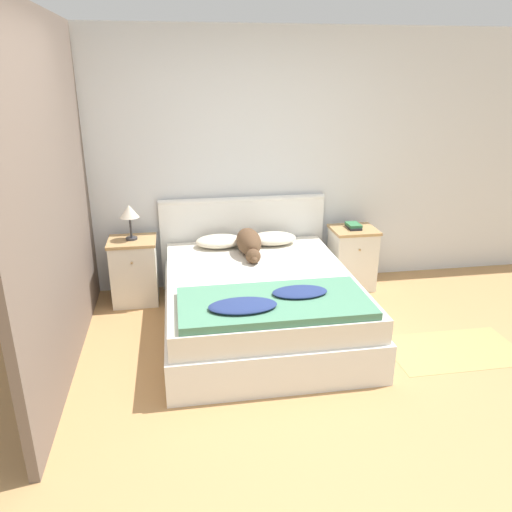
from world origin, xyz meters
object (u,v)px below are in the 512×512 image
object	(u,v)px
bed	(260,303)
nightstand_right	(352,258)
dog	(249,243)
nightstand_left	(135,271)
pillow_left	(219,241)
pillow_right	(273,238)
table_lamp	(129,213)
book_stack	(354,226)

from	to	relation	value
bed	nightstand_right	xyz separation A→B (m)	(1.10, 0.76, 0.07)
bed	dog	world-z (taller)	dog
nightstand_left	pillow_left	size ratio (longest dim) A/B	1.36
pillow_right	table_lamp	size ratio (longest dim) A/B	1.39
nightstand_right	pillow_right	xyz separation A→B (m)	(-0.84, 0.03, 0.25)
nightstand_right	table_lamp	size ratio (longest dim) A/B	1.90
nightstand_left	nightstand_right	bearing A→B (deg)	0.00
dog	table_lamp	bearing A→B (deg)	167.79
dog	table_lamp	world-z (taller)	table_lamp
pillow_left	book_stack	distance (m)	1.37
book_stack	nightstand_left	bearing A→B (deg)	-179.67
nightstand_left	pillow_left	xyz separation A→B (m)	(0.84, 0.03, 0.25)
pillow_right	book_stack	world-z (taller)	book_stack
nightstand_right	dog	world-z (taller)	dog
nightstand_right	dog	distance (m)	1.17
bed	book_stack	world-z (taller)	book_stack
bed	nightstand_right	bearing A→B (deg)	34.66
nightstand_left	book_stack	bearing A→B (deg)	0.33
dog	nightstand_right	bearing A→B (deg)	11.57
nightstand_left	bed	bearing A→B (deg)	-34.66
pillow_right	table_lamp	distance (m)	1.41
pillow_right	book_stack	size ratio (longest dim) A/B	2.37
nightstand_left	table_lamp	distance (m)	0.58
dog	book_stack	bearing A→B (deg)	12.22
dog	book_stack	distance (m)	1.14
nightstand_right	dog	bearing A→B (deg)	-168.43
nightstand_left	dog	world-z (taller)	dog
nightstand_left	dog	size ratio (longest dim) A/B	0.95
table_lamp	nightstand_left	bearing A→B (deg)	-90.00
nightstand_right	pillow_left	bearing A→B (deg)	178.92
pillow_left	table_lamp	bearing A→B (deg)	-178.83
nightstand_left	pillow_right	bearing A→B (deg)	1.08
bed	table_lamp	distance (m)	1.49
nightstand_left	pillow_right	xyz separation A→B (m)	(1.37, 0.03, 0.25)
pillow_left	dog	xyz separation A→B (m)	(0.26, -0.25, 0.05)
bed	table_lamp	xyz separation A→B (m)	(-1.10, 0.77, 0.64)
pillow_left	table_lamp	distance (m)	0.90
pillow_right	dog	xyz separation A→B (m)	(-0.28, -0.25, 0.05)
pillow_left	book_stack	bearing A→B (deg)	-0.55
nightstand_left	pillow_left	distance (m)	0.87
nightstand_right	pillow_left	world-z (taller)	nightstand_right
dog	book_stack	size ratio (longest dim) A/B	3.40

